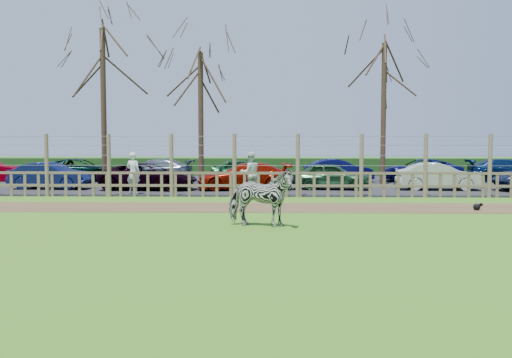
{
  "coord_description": "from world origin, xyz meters",
  "views": [
    {
      "loc": [
        1.45,
        -14.46,
        2.29
      ],
      "look_at": [
        1.0,
        2.5,
        1.1
      ],
      "focal_mm": 40.0,
      "sensor_mm": 36.0,
      "label": 1
    }
  ],
  "objects_px": {
    "tree_right": "(384,79)",
    "car_12": "(420,170)",
    "tree_left": "(103,69)",
    "visitor_b": "(250,173)",
    "tree_mid": "(201,86)",
    "car_1": "(51,176)",
    "car_4": "(332,176)",
    "car_2": "(148,176)",
    "car_9": "(154,170)",
    "car_8": "(80,170)",
    "car_5": "(438,176)",
    "car_11": "(338,170)",
    "car_3": "(244,176)",
    "car_10": "(243,170)",
    "visitor_a": "(133,173)",
    "zebra": "(260,198)",
    "crow": "(477,207)",
    "car_13": "(508,170)"
  },
  "relations": [
    {
      "from": "tree_right",
      "to": "car_12",
      "type": "bearing_deg",
      "value": 41.95
    },
    {
      "from": "tree_left",
      "to": "visitor_b",
      "type": "relative_size",
      "value": 4.57
    },
    {
      "from": "tree_mid",
      "to": "visitor_b",
      "type": "bearing_deg",
      "value": -60.85
    },
    {
      "from": "car_1",
      "to": "car_4",
      "type": "bearing_deg",
      "value": -84.33
    },
    {
      "from": "tree_right",
      "to": "car_2",
      "type": "bearing_deg",
      "value": -163.51
    },
    {
      "from": "car_9",
      "to": "car_8",
      "type": "bearing_deg",
      "value": -90.86
    },
    {
      "from": "car_4",
      "to": "car_9",
      "type": "bearing_deg",
      "value": 70.36
    },
    {
      "from": "car_4",
      "to": "car_5",
      "type": "relative_size",
      "value": 0.97
    },
    {
      "from": "car_8",
      "to": "car_11",
      "type": "height_order",
      "value": "same"
    },
    {
      "from": "tree_right",
      "to": "car_3",
      "type": "distance_m",
      "value": 8.78
    },
    {
      "from": "car_1",
      "to": "car_10",
      "type": "distance_m",
      "value": 9.75
    },
    {
      "from": "car_8",
      "to": "car_1",
      "type": "bearing_deg",
      "value": 178.02
    },
    {
      "from": "visitor_a",
      "to": "car_8",
      "type": "distance_m",
      "value": 8.57
    },
    {
      "from": "car_5",
      "to": "car_10",
      "type": "relative_size",
      "value": 1.03
    },
    {
      "from": "car_2",
      "to": "car_5",
      "type": "distance_m",
      "value": 12.91
    },
    {
      "from": "tree_mid",
      "to": "car_10",
      "type": "xyz_separation_m",
      "value": [
        1.96,
        2.31,
        -4.23
      ]
    },
    {
      "from": "zebra",
      "to": "car_10",
      "type": "bearing_deg",
      "value": 15.41
    },
    {
      "from": "tree_right",
      "to": "car_8",
      "type": "height_order",
      "value": "tree_right"
    },
    {
      "from": "tree_left",
      "to": "tree_mid",
      "type": "height_order",
      "value": "tree_left"
    },
    {
      "from": "tree_left",
      "to": "zebra",
      "type": "xyz_separation_m",
      "value": [
        7.67,
        -12.17,
        -4.86
      ]
    },
    {
      "from": "crow",
      "to": "car_11",
      "type": "distance_m",
      "value": 12.24
    },
    {
      "from": "tree_mid",
      "to": "car_1",
      "type": "relative_size",
      "value": 1.87
    },
    {
      "from": "car_1",
      "to": "car_9",
      "type": "xyz_separation_m",
      "value": [
        3.78,
        4.6,
        0.0
      ]
    },
    {
      "from": "tree_right",
      "to": "car_5",
      "type": "bearing_deg",
      "value": -58.19
    },
    {
      "from": "tree_mid",
      "to": "crow",
      "type": "height_order",
      "value": "tree_mid"
    },
    {
      "from": "car_10",
      "to": "car_5",
      "type": "bearing_deg",
      "value": -121.67
    },
    {
      "from": "zebra",
      "to": "car_2",
      "type": "bearing_deg",
      "value": 37.48
    },
    {
      "from": "crow",
      "to": "car_5",
      "type": "bearing_deg",
      "value": 83.49
    },
    {
      "from": "visitor_a",
      "to": "car_5",
      "type": "height_order",
      "value": "visitor_a"
    },
    {
      "from": "car_12",
      "to": "car_5",
      "type": "bearing_deg",
      "value": -0.42
    },
    {
      "from": "tree_left",
      "to": "car_4",
      "type": "bearing_deg",
      "value": -7.38
    },
    {
      "from": "tree_mid",
      "to": "visitor_b",
      "type": "relative_size",
      "value": 3.96
    },
    {
      "from": "car_11",
      "to": "car_12",
      "type": "height_order",
      "value": "same"
    },
    {
      "from": "visitor_b",
      "to": "car_9",
      "type": "height_order",
      "value": "visitor_b"
    },
    {
      "from": "visitor_b",
      "to": "car_11",
      "type": "xyz_separation_m",
      "value": [
        4.41,
        6.89,
        -0.26
      ]
    },
    {
      "from": "car_8",
      "to": "tree_mid",
      "type": "bearing_deg",
      "value": -115.14
    },
    {
      "from": "car_2",
      "to": "car_11",
      "type": "relative_size",
      "value": 1.19
    },
    {
      "from": "tree_right",
      "to": "zebra",
      "type": "relative_size",
      "value": 4.11
    },
    {
      "from": "car_3",
      "to": "car_8",
      "type": "height_order",
      "value": "same"
    },
    {
      "from": "zebra",
      "to": "car_2",
      "type": "distance_m",
      "value": 11.63
    },
    {
      "from": "car_13",
      "to": "car_3",
      "type": "bearing_deg",
      "value": 116.81
    },
    {
      "from": "car_8",
      "to": "car_13",
      "type": "bearing_deg",
      "value": -95.45
    },
    {
      "from": "car_9",
      "to": "car_12",
      "type": "relative_size",
      "value": 0.96
    },
    {
      "from": "car_4",
      "to": "car_9",
      "type": "distance_m",
      "value": 9.99
    },
    {
      "from": "zebra",
      "to": "car_4",
      "type": "height_order",
      "value": "zebra"
    },
    {
      "from": "car_8",
      "to": "car_12",
      "type": "bearing_deg",
      "value": -95.06
    },
    {
      "from": "zebra",
      "to": "car_4",
      "type": "xyz_separation_m",
      "value": [
        3.0,
        10.79,
        -0.12
      ]
    },
    {
      "from": "car_3",
      "to": "car_1",
      "type": "bearing_deg",
      "value": -98.43
    },
    {
      "from": "car_10",
      "to": "car_12",
      "type": "distance_m",
      "value": 9.42
    },
    {
      "from": "visitor_a",
      "to": "car_3",
      "type": "distance_m",
      "value": 4.92
    }
  ]
}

